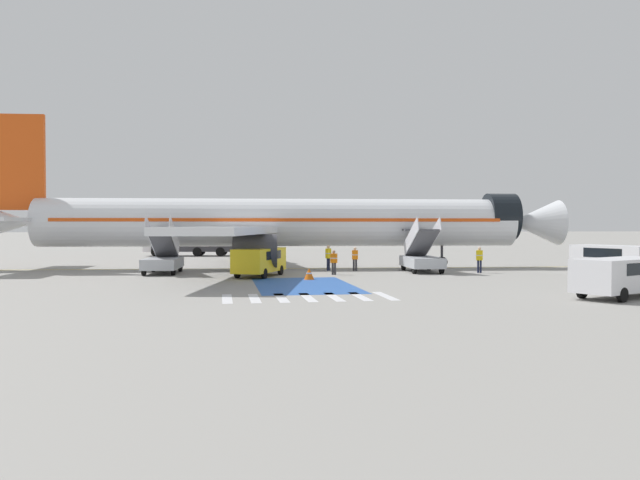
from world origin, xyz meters
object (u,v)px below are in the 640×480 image
(boarding_stairs_forward, at_px, (422,258))
(service_van_0, at_px, (260,259))
(ground_crew_1, at_px, (334,261))
(ground_crew_0, at_px, (355,257))
(service_van_2, at_px, (612,258))
(airliner, at_px, (271,223))
(boarding_stairs_aft, at_px, (163,259))
(ground_crew_2, at_px, (328,256))
(ground_crew_3, at_px, (479,258))
(service_van_1, at_px, (622,274))
(traffic_cone_0, at_px, (309,274))
(fuel_tanker, at_px, (191,240))

(boarding_stairs_forward, height_order, service_van_0, boarding_stairs_forward)
(ground_crew_1, bearing_deg, ground_crew_0, 88.22)
(service_van_2, bearing_deg, boarding_stairs_forward, -46.12)
(airliner, height_order, boarding_stairs_aft, airliner)
(service_van_2, bearing_deg, ground_crew_2, -43.55)
(ground_crew_0, height_order, ground_crew_3, ground_crew_3)
(service_van_1, height_order, traffic_cone_0, service_van_1)
(boarding_stairs_aft, height_order, ground_crew_3, boarding_stairs_aft)
(service_van_0, distance_m, ground_crew_3, 15.14)
(airliner, bearing_deg, ground_crew_1, 32.98)
(fuel_tanker, xyz_separation_m, service_van_0, (5.57, -28.81, -0.61))
(service_van_2, height_order, ground_crew_3, service_van_2)
(service_van_1, xyz_separation_m, ground_crew_1, (-10.34, 15.10, -0.16))
(airliner, relative_size, boarding_stairs_aft, 8.43)
(ground_crew_0, height_order, ground_crew_2, ground_crew_2)
(ground_crew_1, relative_size, traffic_cone_0, 2.34)
(service_van_1, height_order, service_van_2, service_van_2)
(service_van_0, xyz_separation_m, service_van_2, (22.39, -3.28, 0.10))
(fuel_tanker, xyz_separation_m, service_van_1, (20.85, -43.23, -0.62))
(boarding_stairs_forward, distance_m, ground_crew_1, 6.73)
(boarding_stairs_forward, xyz_separation_m, service_van_2, (10.90, -5.51, 0.23))
(ground_crew_2, bearing_deg, ground_crew_1, 42.53)
(service_van_1, relative_size, ground_crew_0, 3.26)
(fuel_tanker, relative_size, ground_crew_2, 5.37)
(boarding_stairs_forward, bearing_deg, service_van_1, -72.85)
(ground_crew_0, bearing_deg, airliner, -21.51)
(boarding_stairs_aft, height_order, service_van_0, boarding_stairs_aft)
(ground_crew_1, xyz_separation_m, ground_crew_3, (10.18, 0.05, 0.11))
(ground_crew_3, height_order, traffic_cone_0, ground_crew_3)
(boarding_stairs_forward, relative_size, service_van_2, 0.99)
(boarding_stairs_aft, bearing_deg, airliner, 30.78)
(airliner, bearing_deg, service_van_2, 67.57)
(fuel_tanker, height_order, ground_crew_1, fuel_tanker)
(ground_crew_2, bearing_deg, ground_crew_3, 116.26)
(ground_crew_3, bearing_deg, service_van_2, 3.19)
(service_van_0, height_order, ground_crew_1, service_van_0)
(boarding_stairs_aft, height_order, ground_crew_1, boarding_stairs_aft)
(traffic_cone_0, bearing_deg, service_van_0, 135.77)
(service_van_2, height_order, ground_crew_2, service_van_2)
(boarding_stairs_forward, xyz_separation_m, service_van_1, (3.79, -16.65, 0.12))
(boarding_stairs_forward, height_order, service_van_2, boarding_stairs_forward)
(ground_crew_2, xyz_separation_m, traffic_cone_0, (-2.42, -7.17, -0.72))
(boarding_stairs_forward, xyz_separation_m, service_van_0, (-11.49, -2.23, 0.13))
(fuel_tanker, distance_m, service_van_2, 42.57)
(boarding_stairs_aft, distance_m, traffic_cone_0, 11.10)
(boarding_stairs_forward, bearing_deg, ground_crew_3, -18.09)
(boarding_stairs_forward, bearing_deg, ground_crew_0, 164.18)
(service_van_2, distance_m, ground_crew_3, 8.30)
(service_van_1, height_order, ground_crew_2, ground_crew_2)
(service_van_2, distance_m, ground_crew_1, 17.90)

